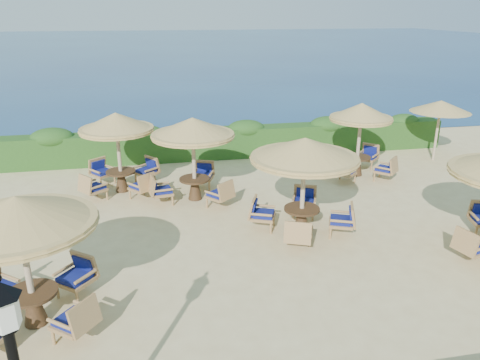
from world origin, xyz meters
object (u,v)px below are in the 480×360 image
Objects in this scene: cafe_set_4 at (193,143)px; cafe_set_5 at (360,131)px; extra_parasol at (441,106)px; cafe_set_1 at (304,168)px; cafe_set_3 at (118,142)px; cafe_set_0 at (22,239)px.

cafe_set_5 is at bearing 11.14° from cafe_set_4.
cafe_set_1 is at bearing -144.36° from extra_parasol.
cafe_set_3 is at bearing 140.44° from cafe_set_1.
cafe_set_4 is at bearing -166.82° from extra_parasol.
cafe_set_1 is at bearing -39.56° from cafe_set_3.
cafe_set_3 is 2.61m from cafe_set_4.
cafe_set_1 is (-7.25, -5.20, -0.33)m from extra_parasol.
cafe_set_0 and cafe_set_1 have the same top height.
cafe_set_3 is at bearing 153.25° from cafe_set_4.
extra_parasol is at bearing 16.33° from cafe_set_5.
cafe_set_4 and cafe_set_5 have the same top height.
extra_parasol is 12.23m from cafe_set_3.
extra_parasol is 10.12m from cafe_set_4.
cafe_set_5 reaches higher than extra_parasol.
cafe_set_3 is at bearing -179.89° from cafe_set_5.
cafe_set_3 is (-4.92, 4.06, -0.14)m from cafe_set_1.
cafe_set_4 is (2.32, -1.17, 0.16)m from cafe_set_3.
cafe_set_3 and cafe_set_5 have the same top height.
cafe_set_4 is at bearing -168.86° from cafe_set_5.
cafe_set_0 is 1.02× the size of cafe_set_4.
cafe_set_5 is (-3.82, -1.12, -0.53)m from extra_parasol.
cafe_set_1 is (6.26, 2.81, 0.02)m from cafe_set_0.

